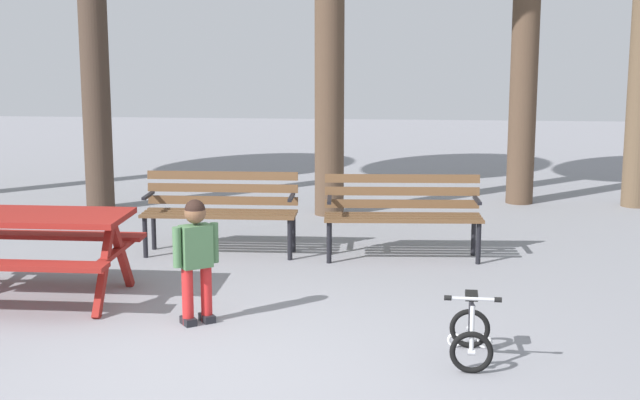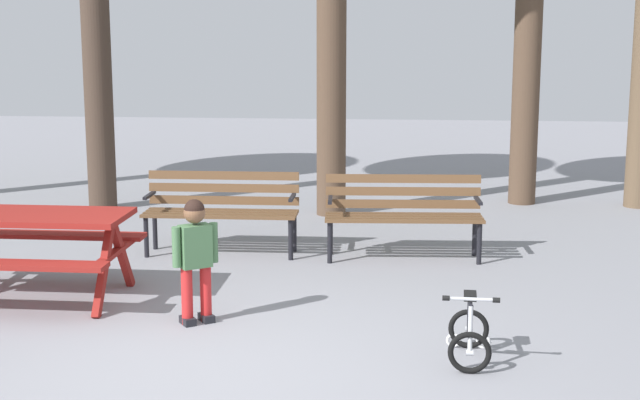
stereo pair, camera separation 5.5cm
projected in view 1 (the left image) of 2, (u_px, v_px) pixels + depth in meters
name	position (u px, v px, depth m)	size (l,w,h in m)	color
ground	(204.00, 372.00, 6.43)	(36.00, 36.00, 0.00)	gray
picnic_table	(24.00, 233.00, 8.06)	(1.80, 1.34, 0.79)	maroon
park_bench_far_left	(221.00, 205.00, 9.74)	(1.61, 0.49, 0.85)	brown
park_bench_left	(403.00, 209.00, 9.55)	(1.63, 0.56, 0.85)	brown
child_standing	(196.00, 252.00, 7.39)	(0.33, 0.28, 1.01)	red
kids_bicycle	(471.00, 333.00, 6.64)	(0.39, 0.57, 0.54)	black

